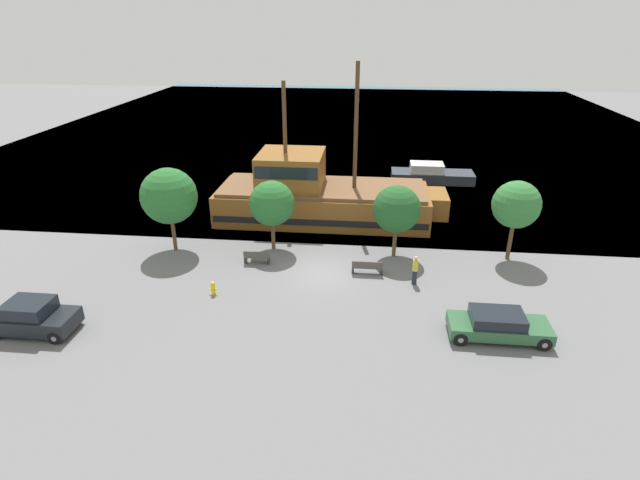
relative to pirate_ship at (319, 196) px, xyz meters
name	(u,v)px	position (x,y,z in m)	size (l,w,h in m)	color
ground_plane	(325,273)	(1.26, -8.56, -1.73)	(160.00, 160.00, 0.00)	slate
water_surface	(355,124)	(1.26, 35.44, -1.73)	(80.00, 80.00, 0.00)	#38667F
pirate_ship	(319,196)	(0.00, 0.00, 0.00)	(16.48, 5.75, 11.06)	brown
moored_boat_dockside	(431,175)	(9.12, 9.93, -1.10)	(7.27, 2.47, 1.67)	#2D333D
parked_car_curb_front	(498,325)	(9.86, -14.04, -1.06)	(4.60, 1.88, 1.32)	#2D5B38
parked_car_curb_mid	(33,317)	(-11.87, -15.83, -0.94)	(3.88, 1.91, 1.62)	black
fire_hydrant	(213,288)	(-4.48, -11.59, -1.32)	(0.42, 0.25, 0.76)	yellow
bench_promenade_east	(367,267)	(3.73, -8.42, -1.29)	(1.78, 0.45, 0.85)	#4C4742
bench_promenade_west	(257,257)	(-2.94, -7.77, -1.30)	(1.54, 0.45, 0.85)	#4C4742
pedestrian_walking_near	(415,270)	(6.37, -9.30, -0.86)	(0.32, 0.32, 1.71)	#232838
tree_row_east	(169,196)	(-8.57, -6.36, 1.90)	(3.46, 3.46, 5.37)	brown
tree_row_mideast	(272,203)	(-2.34, -5.56, 1.37)	(2.83, 2.83, 4.52)	brown
tree_row_midwest	(397,209)	(5.34, -5.81, 1.38)	(2.88, 2.88, 4.56)	brown
tree_row_west	(516,205)	(12.33, -5.50, 1.82)	(2.83, 2.83, 4.97)	brown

